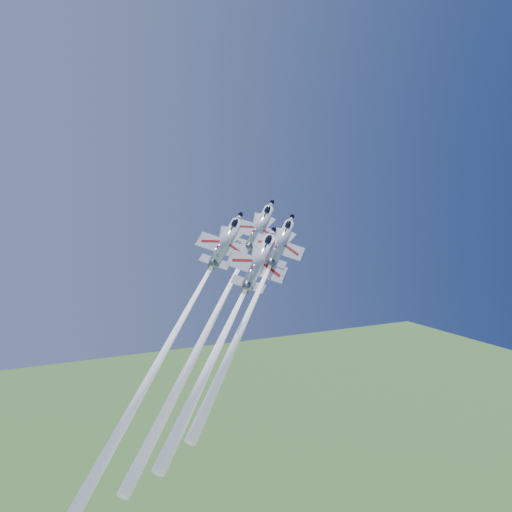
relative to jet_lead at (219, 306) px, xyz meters
name	(u,v)px	position (x,y,z in m)	size (l,w,h in m)	color
jet_lead	(219,306)	(0.00, 0.00, 0.00)	(29.47, 36.92, 41.58)	white
jet_left	(177,329)	(-7.88, -2.00, -2.50)	(29.84, 37.38, 42.10)	white
jet_right	(254,301)	(3.32, -5.96, 1.55)	(23.24, 28.23, 31.65)	white
jet_slot	(231,319)	(-1.23, -7.47, -0.64)	(23.92, 28.44, 31.79)	white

